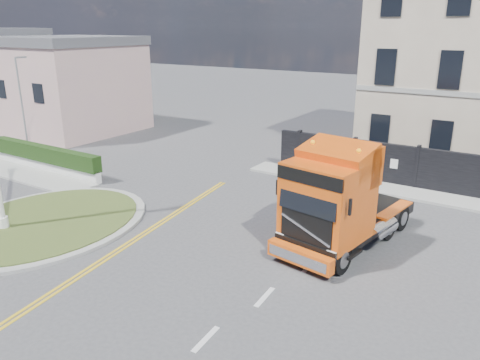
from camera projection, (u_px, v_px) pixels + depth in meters
The scene contains 10 objects.
ground at pixel (239, 239), 16.79m from camera, with size 120.00×120.00×0.00m, color #424244.
traffic_island at pixel (44, 223), 17.95m from camera, with size 6.80×6.80×0.17m.
hedge_wall at pixel (45, 157), 24.41m from camera, with size 8.00×0.55×1.35m.
pavement_side at pixel (28, 175), 23.75m from camera, with size 8.50×1.80×0.10m, color #969691.
seaside_bldg_pink at pixel (71, 89), 33.28m from camera, with size 8.00×8.00×6.00m, color #C29799.
seaside_bldg_cream at pixel (29, 86), 39.13m from camera, with size 9.00×8.00×5.00m, color beige.
hoarding_fence at pixel (477, 178), 20.33m from camera, with size 18.80×0.25×2.00m.
pavement_far at pixel (457, 202), 20.19m from camera, with size 20.00×1.60×0.12m, color #969691.
truck at pixel (337, 204), 15.53m from camera, with size 3.21×6.41×3.67m.
lamppost_slim at pixel (21, 99), 25.93m from camera, with size 0.24×0.47×5.75m.
Camera 1 is at (8.26, -12.85, 7.28)m, focal length 35.00 mm.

